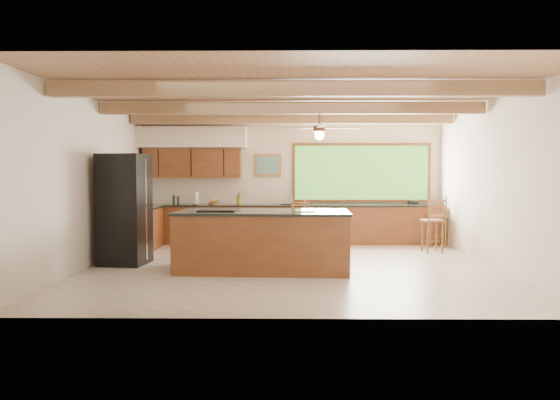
{
  "coord_description": "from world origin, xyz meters",
  "views": [
    {
      "loc": [
        -0.13,
        -8.82,
        1.64
      ],
      "look_at": [
        -0.24,
        0.8,
        1.14
      ],
      "focal_mm": 32.0,
      "sensor_mm": 36.0,
      "label": 1
    }
  ],
  "objects": [
    {
      "name": "island",
      "position": [
        -0.51,
        -0.35,
        0.51
      ],
      "size": [
        2.96,
        1.5,
        1.03
      ],
      "rotation": [
        0.0,
        0.0,
        -0.05
      ],
      "color": "brown",
      "rests_on": "ground"
    },
    {
      "name": "refrigerator",
      "position": [
        -3.05,
        0.16,
        1.0
      ],
      "size": [
        0.85,
        0.83,
        2.0
      ],
      "rotation": [
        0.0,
        0.0,
        -0.1
      ],
      "color": "black",
      "rests_on": "ground"
    },
    {
      "name": "bar_stool_b",
      "position": [
        0.23,
        1.54,
        0.67
      ],
      "size": [
        0.52,
        0.52,
        1.14
      ],
      "rotation": [
        0.0,
        0.0,
        -0.33
      ],
      "color": "brown",
      "rests_on": "ground"
    },
    {
      "name": "room_shell",
      "position": [
        -0.17,
        0.65,
        2.21
      ],
      "size": [
        7.27,
        6.54,
        3.02
      ],
      "color": "beige",
      "rests_on": "ground"
    },
    {
      "name": "bar_stool_a",
      "position": [
        0.1,
        2.39,
        0.62
      ],
      "size": [
        0.49,
        0.49,
        1.05
      ],
      "rotation": [
        0.0,
        0.0,
        0.35
      ],
      "color": "brown",
      "rests_on": "ground"
    },
    {
      "name": "bar_stool_d",
      "position": [
        3.3,
        2.39,
        0.69
      ],
      "size": [
        0.47,
        0.47,
        1.16
      ],
      "rotation": [
        0.0,
        0.0,
        -0.15
      ],
      "color": "brown",
      "rests_on": "ground"
    },
    {
      "name": "counter_run",
      "position": [
        -0.82,
        2.52,
        0.46
      ],
      "size": [
        7.12,
        3.1,
        1.24
      ],
      "color": "brown",
      "rests_on": "ground"
    },
    {
      "name": "bar_stool_c",
      "position": [
        2.95,
        1.54,
        0.65
      ],
      "size": [
        0.43,
        0.43,
        1.1
      ],
      "rotation": [
        0.0,
        0.0,
        0.1
      ],
      "color": "brown",
      "rests_on": "ground"
    },
    {
      "name": "ground",
      "position": [
        0.0,
        0.0,
        0.0
      ],
      "size": [
        7.2,
        7.2,
        0.0
      ],
      "primitive_type": "plane",
      "color": "beige",
      "rests_on": "ground"
    }
  ]
}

